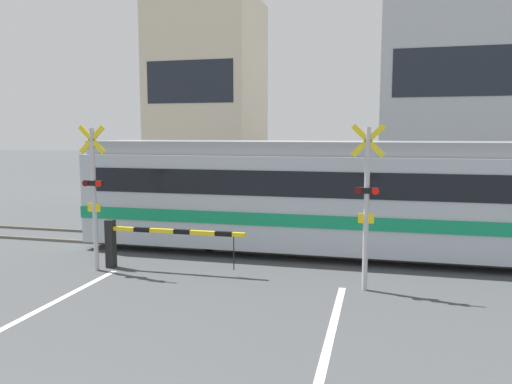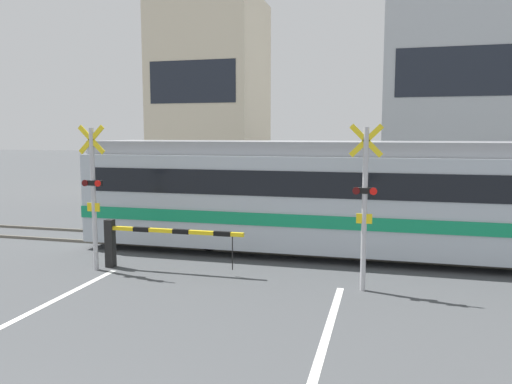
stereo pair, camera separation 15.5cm
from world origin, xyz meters
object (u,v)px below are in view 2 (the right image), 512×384
object	(u,v)px
crossing_signal_right	(365,200)
crossing_barrier_near	(141,238)
commuter_train	(424,196)
crossing_signal_left	(93,191)
crossing_barrier_far	(341,208)
pedestrian	(270,188)

from	to	relation	value
crossing_signal_right	crossing_barrier_near	bearing A→B (deg)	176.44
commuter_train	crossing_signal_left	bearing A→B (deg)	-156.85
crossing_barrier_far	crossing_barrier_near	bearing A→B (deg)	-124.61
crossing_barrier_near	pedestrian	xyz separation A→B (m)	(0.86, 9.86, 0.17)
crossing_signal_right	pedestrian	world-z (taller)	crossing_signal_right
commuter_train	crossing_barrier_near	xyz separation A→B (m)	(-6.59, -2.93, -0.86)
commuter_train	crossing_barrier_far	bearing A→B (deg)	127.36
crossing_barrier_near	crossing_barrier_far	xyz separation A→B (m)	(4.19, 6.07, 0.00)
commuter_train	pedestrian	distance (m)	9.02
crossing_barrier_far	crossing_signal_right	world-z (taller)	crossing_signal_right
commuter_train	crossing_signal_left	distance (m)	8.28
crossing_barrier_near	crossing_signal_left	size ratio (longest dim) A/B	1.01
crossing_barrier_far	pedestrian	size ratio (longest dim) A/B	2.15
crossing_signal_left	pedestrian	size ratio (longest dim) A/B	2.12
crossing_signal_left	crossing_barrier_near	bearing A→B (deg)	17.63
crossing_barrier_near	crossing_barrier_far	size ratio (longest dim) A/B	1.00
crossing_barrier_far	pedestrian	xyz separation A→B (m)	(-3.33, 3.79, 0.17)
crossing_barrier_far	pedestrian	world-z (taller)	pedestrian
crossing_signal_right	pedestrian	distance (m)	11.12
crossing_signal_left	pedestrian	xyz separation A→B (m)	(1.88, 10.19, -0.97)
crossing_signal_right	crossing_barrier_far	bearing A→B (deg)	99.06
crossing_barrier_far	commuter_train	bearing A→B (deg)	-52.64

